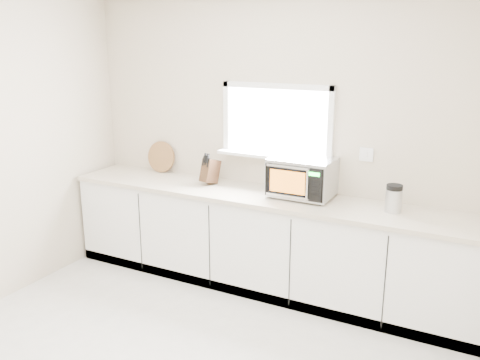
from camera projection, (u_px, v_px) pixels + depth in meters
The scene contains 7 objects.
back_wall at pixel (277, 141), 4.78m from camera, with size 4.00×0.17×2.70m.
cabinets at pixel (262, 243), 4.77m from camera, with size 3.92×0.60×0.88m, color white.
countertop at pixel (262, 196), 4.64m from camera, with size 3.92×0.64×0.04m, color beige.
microwave at pixel (302, 177), 4.52m from camera, with size 0.55×0.46×0.36m.
knife_block at pixel (210, 171), 4.93m from camera, with size 0.15×0.24×0.32m.
cutting_board at pixel (161, 157), 5.38m from camera, with size 0.33×0.33×0.02m, color olive.
coffee_grinder at pixel (394, 198), 4.13m from camera, with size 0.15×0.15×0.24m.
Camera 1 is at (1.86, -2.34, 2.28)m, focal length 38.00 mm.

